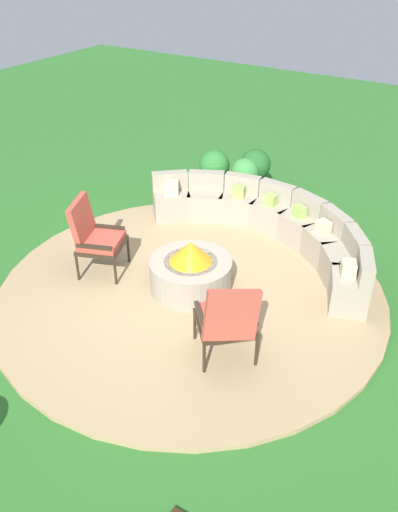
{
  "coord_description": "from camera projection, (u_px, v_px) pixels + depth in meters",
  "views": [
    {
      "loc": [
        3.09,
        -4.72,
        4.14
      ],
      "look_at": [
        0.0,
        0.2,
        0.45
      ],
      "focal_mm": 37.08,
      "sensor_mm": 36.0,
      "label": 1
    }
  ],
  "objects": [
    {
      "name": "potted_plant_2",
      "position": [
        245.0,
        177.0,
        9.09
      ],
      "size": [
        0.48,
        0.48,
        0.75
      ],
      "color": "#605B56",
      "rests_on": "ground_plane"
    },
    {
      "name": "potted_plant_5",
      "position": [
        214.0,
        169.0,
        9.38
      ],
      "size": [
        0.54,
        0.54,
        0.75
      ],
      "color": "brown",
      "rests_on": "ground_plane"
    },
    {
      "name": "lounge_chair_front_right",
      "position": [
        227.0,
        319.0,
        5.57
      ],
      "size": [
        0.84,
        0.87,
        1.03
      ],
      "rotation": [
        0.0,
        0.0,
        7.03
      ],
      "color": "#2D2319",
      "rests_on": "patio_circle"
    },
    {
      "name": "fire_pit",
      "position": [
        191.0,
        271.0,
        6.8
      ],
      "size": [
        1.06,
        1.06,
        0.7
      ],
      "color": "#9E937F",
      "rests_on": "patio_circle"
    },
    {
      "name": "ground_plane",
      "position": [
        191.0,
        292.0,
        6.98
      ],
      "size": [
        24.0,
        24.0,
        0.0
      ],
      "primitive_type": "plane",
      "color": "#2D6B28"
    },
    {
      "name": "potted_plant_1",
      "position": [
        255.0,
        169.0,
        9.29
      ],
      "size": [
        0.54,
        0.54,
        0.8
      ],
      "color": "brown",
      "rests_on": "ground_plane"
    },
    {
      "name": "curved_stone_bench",
      "position": [
        271.0,
        226.0,
        7.75
      ],
      "size": [
        3.85,
        1.85,
        0.73
      ],
      "color": "#9E937F",
      "rests_on": "patio_circle"
    },
    {
      "name": "lounge_chair_front_left",
      "position": [
        95.0,
        235.0,
        7.02
      ],
      "size": [
        0.76,
        0.77,
        1.06
      ],
      "rotation": [
        0.0,
        0.0,
        5.08
      ],
      "color": "#2D2319",
      "rests_on": "patio_circle"
    },
    {
      "name": "patio_circle",
      "position": [
        191.0,
        290.0,
        6.97
      ],
      "size": [
        5.04,
        5.04,
        0.06
      ],
      "primitive_type": "cylinder",
      "color": "tan",
      "rests_on": "ground_plane"
    }
  ]
}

